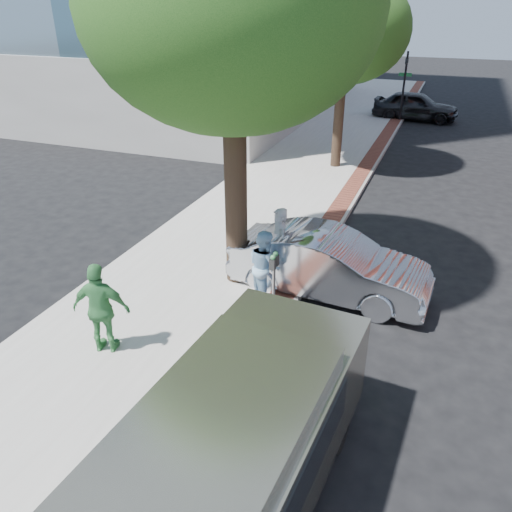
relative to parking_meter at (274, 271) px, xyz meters
The scene contains 15 objects.
ground 1.60m from the parking_meter, 135.39° to the right, with size 120.00×120.00×0.00m, color black.
sidewalk 7.68m from the parking_meter, 107.24° to the left, with size 5.00×60.00×0.15m, color #9E9991.
brick_strip 7.33m from the parking_meter, 90.41° to the left, with size 0.60×60.00×0.01m, color brown.
curb 7.35m from the parking_meter, 87.65° to the left, with size 0.10×60.00×0.15m, color gray.
office_base 25.33m from the parking_meter, 122.90° to the left, with size 18.20×22.20×4.00m, color gray.
signal_near 21.28m from the parking_meter, 89.60° to the left, with size 0.70×0.15×3.80m.
tree_near 5.28m from the parking_meter, 139.41° to the left, with size 6.00×6.00×8.51m.
tree_far 12.04m from the parking_meter, 96.34° to the left, with size 4.80×4.80×7.14m.
parking_meter is the anchor object (origin of this frame).
person_gray 1.47m from the parking_meter, 105.22° to the left, with size 0.68×0.45×1.88m, color #B0B0B5.
person_officer 0.65m from the parking_meter, 129.12° to the left, with size 0.83×0.65×1.71m, color #93C1E3.
person_green 3.54m from the parking_meter, 137.72° to the right, with size 1.11×0.46×1.89m, color #408D4B.
sedan_silver 1.79m from the parking_meter, 60.78° to the left, with size 1.63×4.67×1.54m, color #B7B9BF.
bg_car 22.22m from the parking_meter, 87.77° to the left, with size 1.91×4.76×1.62m, color black.
van 4.60m from the parking_meter, 76.66° to the right, with size 2.54×5.73×2.07m.
Camera 1 is at (3.73, -7.96, 6.31)m, focal length 35.00 mm.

